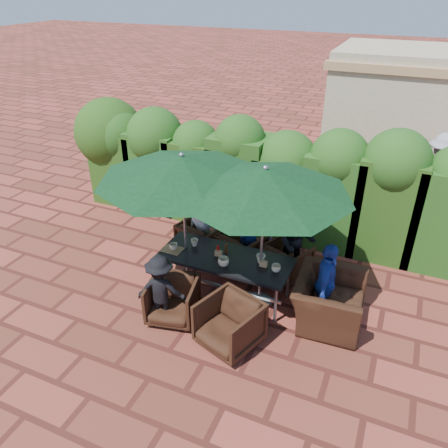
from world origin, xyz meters
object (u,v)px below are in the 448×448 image
at_px(umbrella_right, 265,181).
at_px(chair_far_right, 287,259).
at_px(chair_near_left, 173,298).
at_px(chair_near_right, 229,322).
at_px(chair_far_mid, 241,248).
at_px(chair_far_left, 203,237).
at_px(chair_end_right, 330,294).
at_px(umbrella_left, 182,168).
at_px(dining_table, 226,261).

xyz_separation_m(umbrella_right, chair_far_right, (0.20, 0.87, -1.84)).
xyz_separation_m(chair_near_left, chair_near_right, (1.04, -0.18, 0.03)).
height_order(chair_far_mid, chair_near_right, chair_near_right).
relative_size(chair_far_left, chair_near_right, 0.98).
distance_m(chair_near_right, chair_end_right, 1.64).
relative_size(chair_far_mid, chair_far_right, 1.05).
height_order(chair_far_mid, chair_near_left, chair_far_mid).
bearing_deg(umbrella_left, chair_far_right, 30.04).
height_order(umbrella_right, chair_near_left, umbrella_right).
distance_m(dining_table, chair_near_left, 1.07).
bearing_deg(chair_near_right, umbrella_right, 104.56).
xyz_separation_m(chair_far_mid, chair_end_right, (1.80, -0.85, 0.12)).
bearing_deg(chair_far_mid, chair_end_right, 175.62).
bearing_deg(dining_table, chair_far_mid, 93.95).
bearing_deg(chair_near_right, chair_far_left, 144.03).
bearing_deg(umbrella_left, chair_near_right, -40.20).
xyz_separation_m(chair_far_mid, chair_near_left, (-0.46, -1.76, -0.01)).
height_order(chair_far_right, chair_end_right, chair_end_right).
distance_m(dining_table, chair_end_right, 1.74).
relative_size(umbrella_right, chair_end_right, 2.23).
relative_size(umbrella_right, chair_near_right, 3.19).
relative_size(dining_table, umbrella_left, 0.81).
bearing_deg(dining_table, chair_far_right, 47.62).
distance_m(umbrella_left, chair_near_right, 2.43).
xyz_separation_m(umbrella_left, chair_far_right, (1.54, 0.89, -1.84)).
distance_m(dining_table, chair_far_left, 1.30).
xyz_separation_m(dining_table, umbrella_left, (-0.73, -0.00, 1.54)).
height_order(umbrella_right, chair_far_right, umbrella_right).
distance_m(chair_near_left, chair_near_right, 1.06).
distance_m(chair_far_right, chair_end_right, 1.27).
relative_size(chair_near_left, chair_end_right, 0.65).
relative_size(chair_far_mid, chair_end_right, 0.66).
bearing_deg(chair_far_right, chair_far_mid, 23.91).
xyz_separation_m(umbrella_right, chair_near_left, (-1.13, -0.90, -1.83)).
xyz_separation_m(chair_near_right, chair_end_right, (1.22, 1.09, 0.10)).
relative_size(chair_far_left, chair_far_mid, 1.04).
bearing_deg(chair_far_right, chair_near_left, 76.49).
bearing_deg(chair_far_right, chair_end_right, 160.87).
height_order(dining_table, chair_far_left, chair_far_left).
xyz_separation_m(umbrella_right, chair_far_left, (-1.47, 0.90, -1.81)).
relative_size(chair_far_right, chair_near_left, 0.97).
height_order(umbrella_left, chair_near_right, umbrella_left).
distance_m(chair_near_left, chair_end_right, 2.44).
bearing_deg(chair_near_left, chair_far_mid, 63.14).
bearing_deg(chair_far_mid, chair_far_left, 17.60).
bearing_deg(dining_table, chair_near_right, -63.99).
distance_m(umbrella_left, chair_far_left, 2.04).
bearing_deg(chair_far_right, chair_far_left, 22.13).
bearing_deg(chair_far_left, chair_far_right, -165.99).
relative_size(chair_far_mid, chair_near_right, 0.95).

